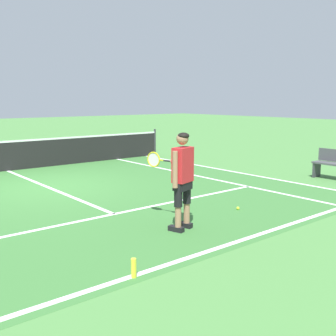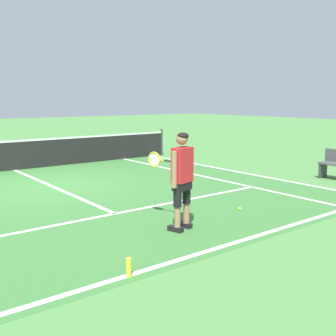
% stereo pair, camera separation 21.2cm
% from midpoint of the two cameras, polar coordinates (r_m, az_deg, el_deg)
% --- Properties ---
extents(ground_plane, '(80.00, 80.00, 0.00)m').
position_cam_midpoint_polar(ground_plane, '(11.13, -15.56, -2.46)').
color(ground_plane, '#477F3D').
extents(court_inner_surface, '(10.98, 9.42, 0.00)m').
position_cam_midpoint_polar(court_inner_surface, '(9.85, -12.40, -3.88)').
color(court_inner_surface, '#387033').
rests_on(court_inner_surface, ground).
extents(line_baseline, '(10.98, 0.10, 0.01)m').
position_cam_midpoint_polar(line_baseline, '(6.23, 6.04, -11.69)').
color(line_baseline, white).
rests_on(line_baseline, ground).
extents(line_service, '(8.23, 0.10, 0.01)m').
position_cam_midpoint_polar(line_service, '(8.23, -6.72, -6.39)').
color(line_service, white).
rests_on(line_service, ground).
extents(line_centre_service, '(0.10, 6.40, 0.01)m').
position_cam_midpoint_polar(line_centre_service, '(11.02, -15.32, -2.55)').
color(line_centre_service, white).
rests_on(line_centre_service, ground).
extents(line_singles_right, '(0.10, 9.02, 0.01)m').
position_cam_midpoint_polar(line_singles_right, '(12.13, 5.45, -1.16)').
color(line_singles_right, white).
rests_on(line_singles_right, ground).
extents(line_doubles_right, '(0.10, 9.02, 0.01)m').
position_cam_midpoint_polar(line_doubles_right, '(13.09, 9.85, -0.46)').
color(line_doubles_right, white).
rests_on(line_doubles_right, ground).
extents(tennis_net, '(11.96, 0.08, 1.07)m').
position_cam_midpoint_polar(tennis_net, '(13.92, -20.45, 1.73)').
color(tennis_net, '#333338').
rests_on(tennis_net, ground).
extents(tennis_player, '(0.58, 1.22, 1.71)m').
position_cam_midpoint_polar(tennis_player, '(6.99, 2.72, -0.90)').
color(tennis_player, black).
rests_on(tennis_player, ground).
extents(tennis_ball_near_feet, '(0.07, 0.07, 0.07)m').
position_cam_midpoint_polar(tennis_ball_near_feet, '(8.56, 10.75, -5.66)').
color(tennis_ball_near_feet, '#CCE02D').
rests_on(tennis_ball_near_feet, ground).
extents(water_bottle, '(0.07, 0.07, 0.26)m').
position_cam_midpoint_polar(water_bottle, '(5.38, -4.40, -13.79)').
color(water_bottle, yellow).
rests_on(water_bottle, ground).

